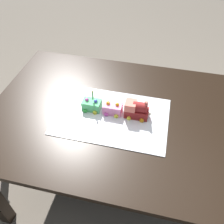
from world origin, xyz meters
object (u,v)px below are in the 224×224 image
object	(u,v)px
cake_locomotive	(136,110)
cake_car_flatbed_mint_green	(92,105)
cake_car_caboose_bubblegum	(113,108)
dining_table	(115,126)
birthday_candle	(93,95)

from	to	relation	value
cake_locomotive	cake_car_flatbed_mint_green	world-z (taller)	cake_locomotive
cake_locomotive	cake_car_flatbed_mint_green	xyz separation A→B (m)	(0.25, 0.00, -0.02)
cake_car_caboose_bubblegum	cake_car_flatbed_mint_green	xyz separation A→B (m)	(0.12, 0.00, 0.00)
dining_table	cake_locomotive	xyz separation A→B (m)	(-0.11, 0.00, 0.16)
cake_car_caboose_bubblegum	dining_table	bearing A→B (deg)	-175.10
dining_table	birthday_candle	size ratio (longest dim) A/B	21.95
cake_locomotive	cake_car_caboose_bubblegum	distance (m)	0.13
dining_table	birthday_candle	distance (m)	0.25
dining_table	cake_car_flatbed_mint_green	size ratio (longest dim) A/B	14.00
birthday_candle	cake_car_caboose_bubblegum	bearing A→B (deg)	180.00
dining_table	cake_locomotive	size ratio (longest dim) A/B	10.00
dining_table	cake_car_caboose_bubblegum	bearing A→B (deg)	4.90
cake_car_flatbed_mint_green	birthday_candle	size ratio (longest dim) A/B	1.57
cake_car_caboose_bubblegum	cake_locomotive	bearing A→B (deg)	-180.00
cake_car_caboose_bubblegum	birthday_candle	size ratio (longest dim) A/B	1.57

